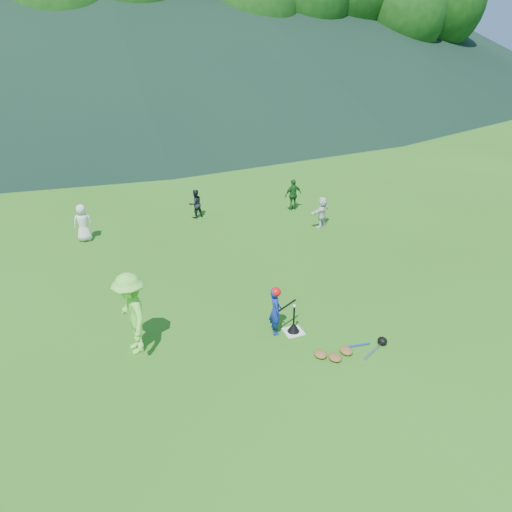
{
  "coord_description": "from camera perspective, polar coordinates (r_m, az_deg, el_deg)",
  "views": [
    {
      "loc": [
        -4.47,
        -9.0,
        6.99
      ],
      "look_at": [
        0.0,
        2.5,
        0.9
      ],
      "focal_mm": 35.0,
      "sensor_mm": 36.0,
      "label": 1
    }
  ],
  "objects": [
    {
      "name": "fielder_d",
      "position": [
        17.94,
        7.53,
        5.01
      ],
      "size": [
        1.06,
        0.77,
        1.11
      ],
      "primitive_type": "imported",
      "rotation": [
        0.0,
        0.0,
        3.62
      ],
      "color": "white",
      "rests_on": "ground"
    },
    {
      "name": "baseball",
      "position": [
        11.84,
        4.41,
        -5.71
      ],
      "size": [
        0.08,
        0.08,
        0.08
      ],
      "primitive_type": "sphere",
      "color": "white",
      "rests_on": "batting_tee"
    },
    {
      "name": "fielder_a",
      "position": [
        17.6,
        -19.18,
        3.6
      ],
      "size": [
        0.67,
        0.48,
        1.28
      ],
      "primitive_type": "imported",
      "rotation": [
        0.0,
        0.0,
        3.02
      ],
      "color": "silver",
      "rests_on": "ground"
    },
    {
      "name": "adult_coach",
      "position": [
        11.42,
        -14.07,
        -6.41
      ],
      "size": [
        0.84,
        1.33,
        1.95
      ],
      "primitive_type": "imported",
      "rotation": [
        0.0,
        0.0,
        -1.47
      ],
      "color": "#79EB45",
      "rests_on": "ground"
    },
    {
      "name": "home_plate",
      "position": [
        12.24,
        4.29,
        -8.6
      ],
      "size": [
        0.45,
        0.45,
        0.02
      ],
      "primitive_type": "cube",
      "color": "silver",
      "rests_on": "ground"
    },
    {
      "name": "fielder_b",
      "position": [
        18.74,
        -6.94,
        5.95
      ],
      "size": [
        0.62,
        0.54,
        1.09
      ],
      "primitive_type": "imported",
      "rotation": [
        0.0,
        0.0,
        3.41
      ],
      "color": "black",
      "rests_on": "ground"
    },
    {
      "name": "batting_tee",
      "position": [
        12.17,
        4.31,
        -8.14
      ],
      "size": [
        0.3,
        0.3,
        0.68
      ],
      "color": "black",
      "rests_on": "home_plate"
    },
    {
      "name": "equipment_pile",
      "position": [
        11.67,
        10.3,
        -10.62
      ],
      "size": [
        1.8,
        0.68,
        0.19
      ],
      "color": "olive",
      "rests_on": "ground"
    },
    {
      "name": "fielder_c",
      "position": [
        19.41,
        4.28,
        7.01
      ],
      "size": [
        0.75,
        0.38,
        1.22
      ],
      "primitive_type": "imported",
      "rotation": [
        0.0,
        0.0,
        3.26
      ],
      "color": "#1A571E",
      "rests_on": "ground"
    },
    {
      "name": "ground",
      "position": [
        12.24,
        4.29,
        -8.64
      ],
      "size": [
        120.0,
        120.0,
        0.0
      ],
      "primitive_type": "plane",
      "color": "#2C5F15",
      "rests_on": "ground"
    },
    {
      "name": "batter_gear",
      "position": [
        11.63,
        2.39,
        -4.23
      ],
      "size": [
        0.71,
        0.32,
        0.57
      ],
      "color": "red",
      "rests_on": "ground"
    },
    {
      "name": "batter_child",
      "position": [
        11.88,
        2.24,
        -6.29
      ],
      "size": [
        0.37,
        0.49,
        1.21
      ],
      "primitive_type": "imported",
      "rotation": [
        0.0,
        0.0,
        1.37
      ],
      "color": "navy",
      "rests_on": "ground"
    },
    {
      "name": "outfield_fence",
      "position": [
        37.8,
        -14.72,
        15.88
      ],
      "size": [
        70.07,
        0.08,
        1.33
      ],
      "color": "gray",
      "rests_on": "ground"
    }
  ]
}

